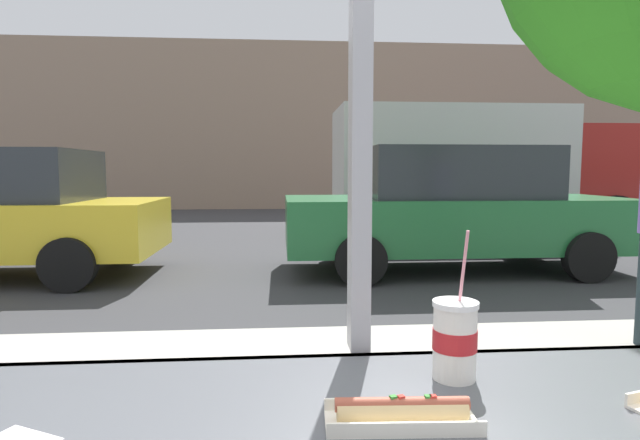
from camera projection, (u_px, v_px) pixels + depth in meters
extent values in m
plane|color=#38383A|center=(291.00, 249.00, 9.29)|extent=(60.00, 60.00, 0.00)
cube|color=#B2ADA3|center=(317.00, 410.00, 2.94)|extent=(16.00, 2.80, 0.10)
cube|color=#35373A|center=(362.00, 358.00, 1.29)|extent=(2.01, 0.02, 0.02)
cube|color=#9E9EA3|center=(361.00, 63.00, 1.27)|extent=(0.05, 0.08, 1.44)
cube|color=gray|center=(284.00, 127.00, 19.10)|extent=(28.00, 1.20, 5.98)
cylinder|color=silver|center=(455.00, 343.00, 1.13)|extent=(0.09, 0.09, 0.16)
cylinder|color=red|center=(455.00, 339.00, 1.13)|extent=(0.10, 0.10, 0.05)
cylinder|color=black|center=(455.00, 308.00, 1.13)|extent=(0.09, 0.09, 0.01)
cylinder|color=white|center=(456.00, 304.00, 1.13)|extent=(0.10, 0.10, 0.01)
cylinder|color=pink|center=(463.00, 275.00, 1.12)|extent=(0.01, 0.03, 0.20)
cube|color=silver|center=(402.00, 423.00, 0.94)|extent=(0.28, 0.11, 0.01)
cube|color=silver|center=(407.00, 430.00, 0.89)|extent=(0.28, 0.02, 0.03)
cube|color=silver|center=(397.00, 405.00, 0.98)|extent=(0.28, 0.02, 0.03)
cylinder|color=#DBB77A|center=(402.00, 411.00, 0.93)|extent=(0.24, 0.05, 0.04)
cylinder|color=#9E4733|center=(402.00, 404.00, 0.93)|extent=(0.24, 0.04, 0.03)
cube|color=red|center=(433.00, 397.00, 0.93)|extent=(0.01, 0.01, 0.01)
cube|color=#337A2D|center=(394.00, 398.00, 0.93)|extent=(0.01, 0.01, 0.01)
cube|color=red|center=(401.00, 398.00, 0.93)|extent=(0.01, 0.01, 0.01)
cube|color=#337A2D|center=(428.00, 397.00, 0.93)|extent=(0.01, 0.01, 0.01)
cylinder|color=black|center=(118.00, 242.00, 7.83)|extent=(0.64, 0.18, 0.64)
cylinder|color=black|center=(68.00, 265.00, 5.98)|extent=(0.64, 0.18, 0.64)
cube|color=#236B38|center=(453.00, 223.00, 7.25)|extent=(4.68, 1.80, 0.71)
cube|color=#282D33|center=(454.00, 172.00, 7.18)|extent=(2.43, 1.59, 0.69)
cylinder|color=black|center=(522.00, 238.00, 8.29)|extent=(0.64, 0.18, 0.64)
cylinder|color=black|center=(589.00, 257.00, 6.50)|extent=(0.64, 0.18, 0.64)
cylinder|color=black|center=(343.00, 240.00, 8.06)|extent=(0.64, 0.18, 0.64)
cylinder|color=black|center=(361.00, 260.00, 6.27)|extent=(0.64, 0.18, 0.64)
cube|color=beige|center=(447.00, 162.00, 11.23)|extent=(4.78, 2.20, 2.27)
cube|color=maroon|center=(587.00, 170.00, 11.50)|extent=(1.90, 2.10, 1.90)
cylinder|color=black|center=(559.00, 209.00, 12.63)|extent=(0.90, 0.24, 0.90)
cylinder|color=black|center=(615.00, 217.00, 10.55)|extent=(0.90, 0.24, 0.90)
cylinder|color=black|center=(397.00, 210.00, 12.37)|extent=(0.90, 0.24, 0.90)
cylinder|color=black|center=(422.00, 219.00, 10.18)|extent=(0.90, 0.24, 0.90)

